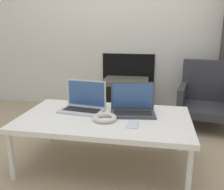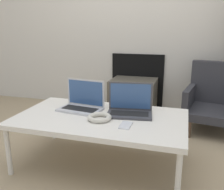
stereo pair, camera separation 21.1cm
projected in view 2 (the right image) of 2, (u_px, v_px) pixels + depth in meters
ground_plane at (94, 174)px, 1.82m from camera, size 14.00×14.00×0.00m
wall_back at (140, 6)px, 3.03m from camera, size 7.00×0.08×2.60m
table at (101, 120)px, 1.87m from camera, size 1.26×0.72×0.40m
laptop_left at (82, 103)px, 2.01m from camera, size 0.36×0.24×0.23m
laptop_right at (130, 107)px, 1.90m from camera, size 0.36×0.25×0.23m
headphones at (100, 117)px, 1.79m from camera, size 0.17×0.17×0.04m
phone at (126, 125)px, 1.68m from camera, size 0.07×0.13×0.01m
tv at (133, 97)px, 3.05m from camera, size 0.54×0.46×0.43m
armchair at (215, 98)px, 2.59m from camera, size 0.64×0.67×0.69m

